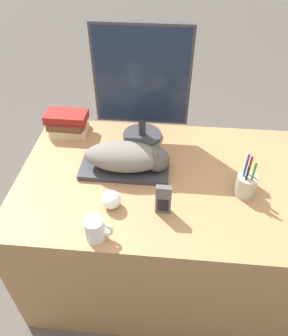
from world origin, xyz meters
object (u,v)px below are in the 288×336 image
object	(u,v)px
phone	(162,200)
pen_cup	(246,184)
coffee_mug	(96,229)
baseball	(111,200)
monitor	(142,82)
keyboard	(125,169)
book_stack	(68,123)
cat	(130,157)

from	to	relation	value
phone	pen_cup	bearing A→B (deg)	21.12
coffee_mug	baseball	size ratio (longest dim) A/B	1.38
monitor	phone	xyz separation A→B (m)	(0.12, -0.47, -0.23)
pen_cup	keyboard	bearing A→B (deg)	169.78
keyboard	book_stack	bearing A→B (deg)	140.83
keyboard	cat	distance (m)	0.07
book_stack	monitor	bearing A→B (deg)	-0.56
cat	phone	world-z (taller)	cat
monitor	baseball	size ratio (longest dim) A/B	7.39
monitor	book_stack	xyz separation A→B (m)	(-0.37, 0.00, -0.24)
book_stack	keyboard	bearing A→B (deg)	-39.17
baseball	book_stack	size ratio (longest dim) A/B	0.37
cat	coffee_mug	xyz separation A→B (m)	(-0.08, -0.36, -0.04)
keyboard	baseball	size ratio (longest dim) A/B	5.20
book_stack	baseball	bearing A→B (deg)	-57.68
pen_cup	phone	size ratio (longest dim) A/B	1.52
pen_cup	book_stack	size ratio (longest dim) A/B	1.00
monitor	book_stack	size ratio (longest dim) A/B	2.71
keyboard	baseball	xyz separation A→B (m)	(-0.02, -0.21, 0.03)
cat	book_stack	bearing A→B (deg)	142.83
coffee_mug	book_stack	distance (m)	0.68
coffee_mug	cat	bearing A→B (deg)	78.23
monitor	coffee_mug	world-z (taller)	monitor
cat	pen_cup	world-z (taller)	pen_cup
monitor	pen_cup	bearing A→B (deg)	-37.55
cat	coffee_mug	bearing A→B (deg)	-101.77
pen_cup	book_stack	xyz separation A→B (m)	(-0.82, 0.35, 0.00)
keyboard	cat	world-z (taller)	cat
phone	book_stack	size ratio (longest dim) A/B	0.65
pen_cup	phone	world-z (taller)	pen_cup
phone	keyboard	bearing A→B (deg)	128.84
monitor	book_stack	world-z (taller)	monitor
book_stack	phone	bearing A→B (deg)	-44.02
phone	monitor	bearing A→B (deg)	104.56
baseball	monitor	bearing A→B (deg)	81.01
cat	monitor	bearing A→B (deg)	83.69
pen_cup	baseball	size ratio (longest dim) A/B	2.71
keyboard	phone	bearing A→B (deg)	-51.16
cat	book_stack	distance (m)	0.43
pen_cup	book_stack	world-z (taller)	pen_cup
pen_cup	baseball	distance (m)	0.54
keyboard	coffee_mug	distance (m)	0.37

